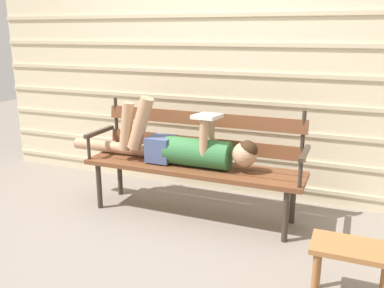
% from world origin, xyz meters
% --- Properties ---
extents(ground_plane, '(12.00, 12.00, 0.00)m').
position_xyz_m(ground_plane, '(0.00, 0.00, 0.00)').
color(ground_plane, gray).
extents(house_siding, '(4.82, 0.08, 2.23)m').
position_xyz_m(house_siding, '(0.00, 0.83, 1.12)').
color(house_siding, beige).
rests_on(house_siding, ground).
extents(park_bench, '(1.80, 0.44, 0.90)m').
position_xyz_m(park_bench, '(-0.00, 0.24, 0.49)').
color(park_bench, brown).
rests_on(park_bench, ground).
extents(reclining_person, '(1.69, 0.26, 0.55)m').
position_xyz_m(reclining_person, '(-0.09, 0.17, 0.58)').
color(reclining_person, '#33703D').
extents(footstool, '(0.44, 0.26, 0.36)m').
position_xyz_m(footstool, '(1.24, -0.59, 0.29)').
color(footstool, '#9E6638').
rests_on(footstool, ground).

